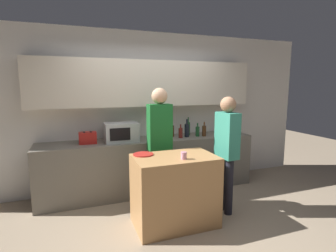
{
  "coord_description": "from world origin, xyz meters",
  "views": [
    {
      "loc": [
        -1.21,
        -2.75,
        1.78
      ],
      "look_at": [
        -0.02,
        0.48,
        1.26
      ],
      "focal_mm": 28.0,
      "sensor_mm": 36.0,
      "label": 1
    }
  ],
  "objects": [
    {
      "name": "bottle_0",
      "position": [
        0.41,
        1.46,
        1.01
      ],
      "size": [
        0.07,
        0.07,
        0.27
      ],
      "color": "#472814",
      "rests_on": "back_counter"
    },
    {
      "name": "bottle_1",
      "position": [
        0.51,
        1.3,
        0.99
      ],
      "size": [
        0.07,
        0.07,
        0.23
      ],
      "color": "maroon",
      "rests_on": "back_counter"
    },
    {
      "name": "person_left",
      "position": [
        -0.03,
        0.81,
        1.06
      ],
      "size": [
        0.34,
        0.23,
        1.76
      ],
      "rotation": [
        0.0,
        0.0,
        -3.13
      ],
      "color": "black",
      "rests_on": "ground_plane"
    },
    {
      "name": "plate_on_island",
      "position": [
        -0.38,
        0.43,
        0.91
      ],
      "size": [
        0.26,
        0.26,
        0.01
      ],
      "color": "red",
      "rests_on": "kitchen_island"
    },
    {
      "name": "toaster",
      "position": [
        -1.01,
        1.37,
        1.0
      ],
      "size": [
        0.26,
        0.16,
        0.18
      ],
      "color": "#B21E19",
      "rests_on": "back_counter"
    },
    {
      "name": "microwave",
      "position": [
        -0.49,
        1.37,
        1.05
      ],
      "size": [
        0.52,
        0.39,
        0.3
      ],
      "color": "#B7BABC",
      "rests_on": "back_counter"
    },
    {
      "name": "cup_0",
      "position": [
        0.03,
        0.07,
        0.95
      ],
      "size": [
        0.07,
        0.07,
        0.09
      ],
      "color": "pink",
      "rests_on": "kitchen_island"
    },
    {
      "name": "bottle_3",
      "position": [
        0.73,
        1.47,
        1.03
      ],
      "size": [
        0.06,
        0.06,
        0.33
      ],
      "color": "#194723",
      "rests_on": "back_counter"
    },
    {
      "name": "back_wall",
      "position": [
        0.0,
        1.66,
        1.54
      ],
      "size": [
        6.4,
        0.4,
        2.7
      ],
      "color": "silver",
      "rests_on": "ground_plane"
    },
    {
      "name": "ground_plane",
      "position": [
        0.0,
        0.0,
        0.0
      ],
      "size": [
        14.0,
        14.0,
        0.0
      ],
      "primitive_type": "plane",
      "color": "gray"
    },
    {
      "name": "person_center",
      "position": [
        0.78,
        0.29,
        0.98
      ],
      "size": [
        0.22,
        0.35,
        1.64
      ],
      "rotation": [
        0.0,
        0.0,
        -4.63
      ],
      "color": "black",
      "rests_on": "ground_plane"
    },
    {
      "name": "bottle_2",
      "position": [
        0.64,
        1.34,
        1.03
      ],
      "size": [
        0.08,
        0.08,
        0.31
      ],
      "color": "black",
      "rests_on": "back_counter"
    },
    {
      "name": "bottle_5",
      "position": [
        0.96,
        1.3,
        1.0
      ],
      "size": [
        0.07,
        0.07,
        0.26
      ],
      "color": "#472814",
      "rests_on": "back_counter"
    },
    {
      "name": "potted_plant",
      "position": [
        1.57,
        1.37,
        1.1
      ],
      "size": [
        0.14,
        0.14,
        0.4
      ],
      "color": "#333D4C",
      "rests_on": "back_counter"
    },
    {
      "name": "kitchen_island",
      "position": [
        -0.02,
        0.23,
        0.45
      ],
      "size": [
        1.04,
        0.65,
        0.91
      ],
      "color": "#B27F4C",
      "rests_on": "ground_plane"
    },
    {
      "name": "bottle_4",
      "position": [
        0.84,
        1.33,
        1.0
      ],
      "size": [
        0.07,
        0.07,
        0.24
      ],
      "color": "#194723",
      "rests_on": "back_counter"
    },
    {
      "name": "back_counter",
      "position": [
        0.0,
        1.39,
        0.45
      ],
      "size": [
        3.6,
        0.62,
        0.9
      ],
      "color": "#6B665B",
      "rests_on": "ground_plane"
    }
  ]
}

